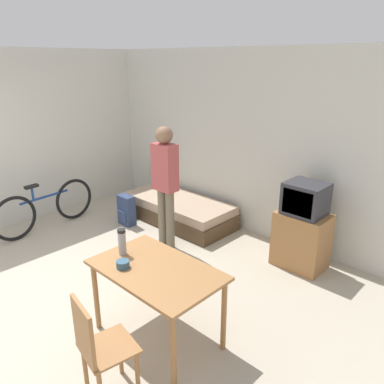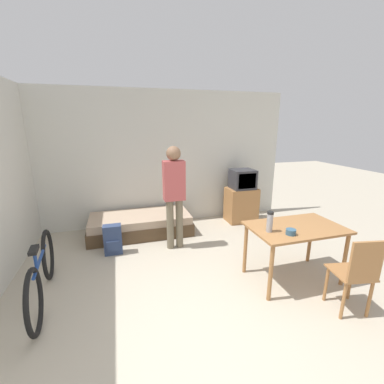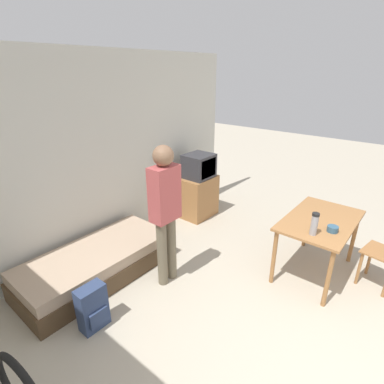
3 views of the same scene
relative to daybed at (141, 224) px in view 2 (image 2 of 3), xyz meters
The scene contains 11 objects.
ground_plane 2.80m from the daybed, 81.15° to the right, with size 20.00×20.00×0.00m, color #B2A893.
wall_back 1.35m from the daybed, 51.24° to the left, with size 5.52×0.06×2.70m.
daybed is the anchor object (origin of this frame).
tv 2.18m from the daybed, ahead, with size 0.63×0.46×1.13m.
dining_table 2.80m from the daybed, 48.48° to the right, with size 1.20×0.75×0.76m.
wooden_chair 3.50m from the daybed, 54.33° to the right, with size 0.45×0.45×0.92m.
bicycle 2.08m from the daybed, 128.43° to the right, with size 0.21×1.70×0.77m.
person_standing 1.21m from the daybed, 55.18° to the right, with size 0.34×0.23×1.72m.
thermos_flask 2.64m from the daybed, 56.47° to the right, with size 0.08×0.08×0.26m.
mate_bowl 2.84m from the daybed, 54.68° to the right, with size 0.12×0.12×0.07m.
backpack 0.84m from the daybed, 126.71° to the right, with size 0.28×0.19×0.49m.
Camera 2 is at (-0.77, -1.90, 2.06)m, focal length 24.00 mm.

